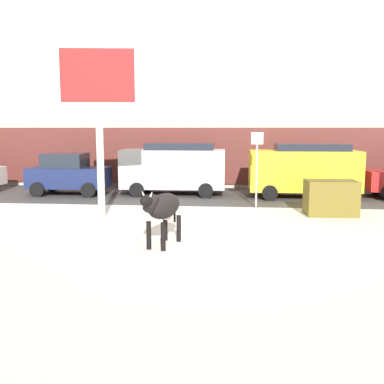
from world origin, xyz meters
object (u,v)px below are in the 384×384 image
Objects in this scene: car_navy_hatchback at (68,174)px; billboard at (98,86)px; pedestrian_far_left at (72,169)px; street_sign at (257,163)px; pedestrian_by_cars at (294,171)px; car_yellow_van at (304,169)px; car_silver_van at (174,167)px; dumpster at (331,198)px; cow_black at (163,207)px.

billboard is at bearing -58.63° from car_navy_hatchback.
pedestrian_far_left is 10.84m from street_sign.
street_sign is (-2.08, -5.62, 0.79)m from pedestrian_by_cars.
billboard reaches higher than car_yellow_van.
billboard is 3.21× the size of pedestrian_far_left.
car_silver_van reaches higher than pedestrian_far_left.
pedestrian_far_left is (-5.70, 2.53, -0.36)m from car_silver_van.
car_yellow_van reaches higher than dumpster.
dumpster is at bearing -19.79° from car_navy_hatchback.
dumpster is (11.73, -6.85, -0.28)m from pedestrian_far_left.
street_sign is at bearing 153.56° from dumpster.
car_yellow_van is at bearing 61.24° from cow_black.
pedestrian_by_cars is 1.02× the size of dumpster.
cow_black is 12.41m from pedestrian_by_cars.
car_yellow_van is 2.68× the size of pedestrian_far_left.
pedestrian_far_left is at bearing 107.62° from car_navy_hatchback.
car_yellow_van is 2.93m from pedestrian_by_cars.
cow_black is 1.12× the size of pedestrian_far_left.
dumpster is (0.41, -6.85, -0.28)m from pedestrian_by_cars.
car_yellow_van is at bearing 34.28° from billboard.
pedestrian_by_cars is (4.66, 11.51, -0.11)m from cow_black.
dumpster is at bearing -86.60° from pedestrian_by_cars.
cow_black is at bearing -52.97° from billboard.
car_navy_hatchback is at bearing -174.72° from car_silver_van.
car_yellow_van is 4.01m from dumpster.
car_navy_hatchback is at bearing 162.33° from street_sign.
car_silver_van is (-0.96, 8.97, 0.25)m from cow_black.
dumpster is (7.75, 1.10, -3.71)m from billboard.
car_navy_hatchback is 0.76× the size of car_yellow_van.
car_navy_hatchback is 1.25× the size of street_sign.
car_silver_van is 5.69m from car_yellow_van.
billboard is at bearing 127.03° from cow_black.
street_sign reaches higher than car_navy_hatchback.
pedestrian_far_left reaches higher than dumpster.
cow_black is at bearing -118.76° from car_yellow_van.
cow_black is 6.47m from street_sign.
billboard is 6.74m from car_navy_hatchback.
car_silver_van reaches higher than dumpster.
pedestrian_far_left is at bearing 180.00° from pedestrian_by_cars.
pedestrian_far_left is at bearing 149.70° from dumpster.
cow_black is at bearing -113.65° from street_sign.
car_silver_van is at bearing -23.98° from pedestrian_far_left.
car_yellow_van is at bearing -14.33° from pedestrian_far_left.
pedestrian_by_cars is at bearing 67.95° from cow_black.
cow_black is 9.81m from car_yellow_van.
street_sign is (5.26, 2.34, -2.64)m from billboard.
street_sign is (2.58, 5.89, 0.68)m from cow_black.
car_yellow_van is (4.72, 8.60, 0.25)m from cow_black.
car_silver_van is at bearing -155.73° from pedestrian_by_cars.
pedestrian_far_left is at bearing 148.71° from street_sign.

